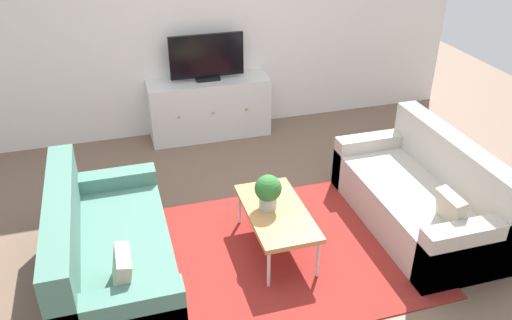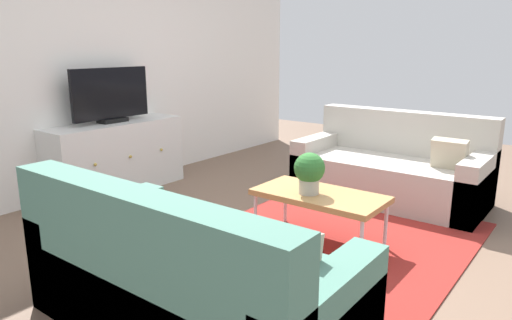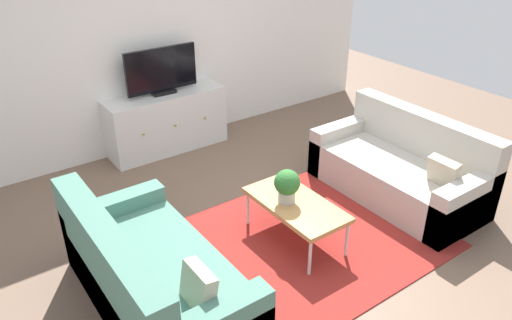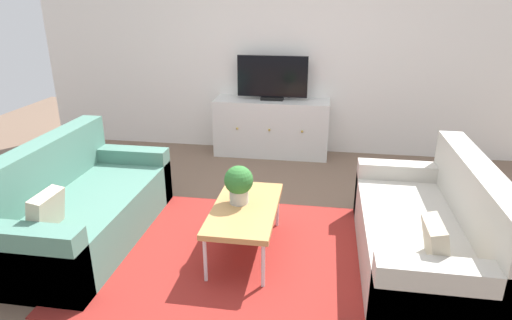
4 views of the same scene
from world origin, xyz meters
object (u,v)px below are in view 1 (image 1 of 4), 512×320
Objects in this scene: potted_plant at (268,191)px; tv_console at (209,108)px; couch_left_side at (103,255)px; couch_right_side at (424,198)px; flat_screen_tv at (207,58)px; coffee_table at (277,213)px.

potted_plant is 0.21× the size of tv_console.
couch_right_side is at bearing 0.00° from couch_left_side.
flat_screen_tv is (1.36, 2.39, 0.72)m from couch_left_side.
couch_right_side is 1.22× the size of tv_console.
flat_screen_tv is at bearing 90.63° from potted_plant.
tv_console is at bearing 90.63° from potted_plant.
couch_left_side and couch_right_side have the same top height.
flat_screen_tv is (-1.52, 2.39, 0.72)m from couch_right_side.
couch_left_side reaches higher than tv_console.
couch_left_side is 2.74m from tv_console.
couch_right_side is 2.82m from tv_console.
tv_console is (-1.52, 2.37, 0.08)m from couch_right_side.
couch_right_side is 1.52m from potted_plant.
flat_screen_tv is at bearing 90.00° from tv_console.
tv_console is 1.65× the size of flat_screen_tv.
coffee_table is 2.35m from tv_console.
couch_left_side is at bearing 180.00° from couch_right_side.
coffee_table is (1.45, 0.02, 0.10)m from couch_left_side.
couch_right_side is at bearing -57.65° from flat_screen_tv.
couch_right_side is 5.67× the size of potted_plant.
potted_plant is 0.36× the size of flat_screen_tv.
coffee_table is at bearing -44.68° from potted_plant.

